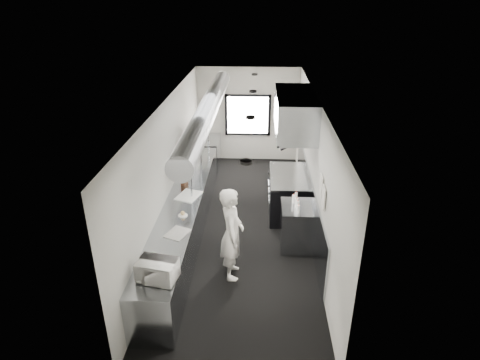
# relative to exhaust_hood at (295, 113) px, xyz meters

# --- Properties ---
(floor) EXTENTS (3.00, 8.00, 0.01)m
(floor) POSITION_rel_exhaust_hood_xyz_m (-1.10, -0.70, -2.39)
(floor) COLOR black
(floor) RESTS_ON ground
(ceiling) EXTENTS (3.00, 8.00, 0.01)m
(ceiling) POSITION_rel_exhaust_hood_xyz_m (-1.10, -0.70, 0.41)
(ceiling) COLOR silver
(ceiling) RESTS_ON wall_back
(wall_back) EXTENTS (3.00, 0.02, 2.80)m
(wall_back) POSITION_rel_exhaust_hood_xyz_m (-1.10, 3.30, -0.99)
(wall_back) COLOR #BCBAB2
(wall_back) RESTS_ON floor
(wall_front) EXTENTS (3.00, 0.02, 2.80)m
(wall_front) POSITION_rel_exhaust_hood_xyz_m (-1.10, -4.70, -0.99)
(wall_front) COLOR #BCBAB2
(wall_front) RESTS_ON floor
(wall_left) EXTENTS (0.02, 8.00, 2.80)m
(wall_left) POSITION_rel_exhaust_hood_xyz_m (-2.60, -0.70, -0.99)
(wall_left) COLOR #BCBAB2
(wall_left) RESTS_ON floor
(wall_right) EXTENTS (0.02, 8.00, 2.80)m
(wall_right) POSITION_rel_exhaust_hood_xyz_m (0.40, -0.70, -0.99)
(wall_right) COLOR #BCBAB2
(wall_right) RESTS_ON floor
(wall_cladding) EXTENTS (0.03, 5.50, 1.10)m
(wall_cladding) POSITION_rel_exhaust_hood_xyz_m (0.38, -0.40, -1.84)
(wall_cladding) COLOR #99A0A7
(wall_cladding) RESTS_ON wall_right
(hvac_duct) EXTENTS (0.40, 6.40, 0.40)m
(hvac_duct) POSITION_rel_exhaust_hood_xyz_m (-1.80, -0.30, 0.16)
(hvac_duct) COLOR #94969C
(hvac_duct) RESTS_ON ceiling
(service_window) EXTENTS (1.36, 0.05, 1.25)m
(service_window) POSITION_rel_exhaust_hood_xyz_m (-1.10, 3.26, -0.99)
(service_window) COLOR white
(service_window) RESTS_ON wall_back
(exhaust_hood) EXTENTS (0.81, 2.20, 0.88)m
(exhaust_hood) POSITION_rel_exhaust_hood_xyz_m (0.00, 0.00, 0.00)
(exhaust_hood) COLOR #99A0A7
(exhaust_hood) RESTS_ON ceiling
(prep_counter) EXTENTS (0.70, 6.00, 0.90)m
(prep_counter) POSITION_rel_exhaust_hood_xyz_m (-2.25, -1.20, -1.94)
(prep_counter) COLOR #99A0A7
(prep_counter) RESTS_ON floor
(pass_shelf) EXTENTS (0.45, 3.00, 0.68)m
(pass_shelf) POSITION_rel_exhaust_hood_xyz_m (-2.29, 0.30, -0.86)
(pass_shelf) COLOR #99A0A7
(pass_shelf) RESTS_ON prep_counter
(range) EXTENTS (0.88, 1.60, 0.94)m
(range) POSITION_rel_exhaust_hood_xyz_m (-0.06, 0.00, -1.92)
(range) COLOR black
(range) RESTS_ON floor
(bottle_station) EXTENTS (0.65, 0.80, 0.90)m
(bottle_station) POSITION_rel_exhaust_hood_xyz_m (0.05, -1.40, -1.94)
(bottle_station) COLOR #99A0A7
(bottle_station) RESTS_ON floor
(far_work_table) EXTENTS (0.70, 1.20, 0.90)m
(far_work_table) POSITION_rel_exhaust_hood_xyz_m (-2.25, 2.50, -1.94)
(far_work_table) COLOR #99A0A7
(far_work_table) RESTS_ON floor
(notice_sheet_a) EXTENTS (0.02, 0.28, 0.38)m
(notice_sheet_a) POSITION_rel_exhaust_hood_xyz_m (0.37, -1.90, -0.79)
(notice_sheet_a) COLOR silver
(notice_sheet_a) RESTS_ON wall_right
(notice_sheet_b) EXTENTS (0.02, 0.28, 0.38)m
(notice_sheet_b) POSITION_rel_exhaust_hood_xyz_m (0.37, -2.25, -0.84)
(notice_sheet_b) COLOR silver
(notice_sheet_b) RESTS_ON wall_right
(line_cook) EXTENTS (0.46, 0.66, 1.74)m
(line_cook) POSITION_rel_exhaust_hood_xyz_m (-1.18, -2.40, -1.52)
(line_cook) COLOR white
(line_cook) RESTS_ON floor
(microwave) EXTENTS (0.59, 0.49, 0.31)m
(microwave) POSITION_rel_exhaust_hood_xyz_m (-2.17, -3.73, -1.33)
(microwave) COLOR white
(microwave) RESTS_ON prep_counter
(deli_tub_a) EXTENTS (0.14, 0.14, 0.10)m
(deli_tub_a) POSITION_rel_exhaust_hood_xyz_m (-2.38, -3.38, -1.44)
(deli_tub_a) COLOR beige
(deli_tub_a) RESTS_ON prep_counter
(deli_tub_b) EXTENTS (0.16, 0.16, 0.10)m
(deli_tub_b) POSITION_rel_exhaust_hood_xyz_m (-2.37, -3.25, -1.44)
(deli_tub_b) COLOR beige
(deli_tub_b) RESTS_ON prep_counter
(newspaper) EXTENTS (0.47, 0.52, 0.01)m
(newspaper) POSITION_rel_exhaust_hood_xyz_m (-2.13, -2.49, -1.49)
(newspaper) COLOR silver
(newspaper) RESTS_ON prep_counter
(small_plate) EXTENTS (0.20, 0.20, 0.01)m
(small_plate) POSITION_rel_exhaust_hood_xyz_m (-2.14, -1.87, -1.48)
(small_plate) COLOR white
(small_plate) RESTS_ON prep_counter
(pastry) EXTENTS (0.08, 0.08, 0.08)m
(pastry) POSITION_rel_exhaust_hood_xyz_m (-2.14, -1.87, -1.43)
(pastry) COLOR tan
(pastry) RESTS_ON small_plate
(cutting_board) EXTENTS (0.55, 0.64, 0.02)m
(cutting_board) POSITION_rel_exhaust_hood_xyz_m (-2.17, -1.06, -1.48)
(cutting_board) COLOR white
(cutting_board) RESTS_ON prep_counter
(knife_block) EXTENTS (0.13, 0.22, 0.22)m
(knife_block) POSITION_rel_exhaust_hood_xyz_m (-2.35, -0.50, -1.38)
(knife_block) COLOR #52321D
(knife_block) RESTS_ON prep_counter
(plate_stack_a) EXTENTS (0.27, 0.27, 0.26)m
(plate_stack_a) POSITION_rel_exhaust_hood_xyz_m (-2.29, -0.57, -0.69)
(plate_stack_a) COLOR white
(plate_stack_a) RESTS_ON pass_shelf
(plate_stack_b) EXTENTS (0.30, 0.30, 0.33)m
(plate_stack_b) POSITION_rel_exhaust_hood_xyz_m (-2.28, 0.06, -0.65)
(plate_stack_b) COLOR white
(plate_stack_b) RESTS_ON pass_shelf
(plate_stack_c) EXTENTS (0.29, 0.29, 0.36)m
(plate_stack_c) POSITION_rel_exhaust_hood_xyz_m (-2.27, 0.50, -0.64)
(plate_stack_c) COLOR white
(plate_stack_c) RESTS_ON pass_shelf
(plate_stack_d) EXTENTS (0.26, 0.26, 0.34)m
(plate_stack_d) POSITION_rel_exhaust_hood_xyz_m (-2.30, 0.98, -0.65)
(plate_stack_d) COLOR white
(plate_stack_d) RESTS_ON pass_shelf
(squeeze_bottle_a) EXTENTS (0.06, 0.06, 0.17)m
(squeeze_bottle_a) POSITION_rel_exhaust_hood_xyz_m (0.03, -1.67, -1.41)
(squeeze_bottle_a) COLOR white
(squeeze_bottle_a) RESTS_ON bottle_station
(squeeze_bottle_b) EXTENTS (0.07, 0.07, 0.18)m
(squeeze_bottle_b) POSITION_rel_exhaust_hood_xyz_m (0.03, -1.51, -1.40)
(squeeze_bottle_b) COLOR white
(squeeze_bottle_b) RESTS_ON bottle_station
(squeeze_bottle_c) EXTENTS (0.08, 0.08, 0.19)m
(squeeze_bottle_c) POSITION_rel_exhaust_hood_xyz_m (0.01, -1.43, -1.39)
(squeeze_bottle_c) COLOR white
(squeeze_bottle_c) RESTS_ON bottle_station
(squeeze_bottle_d) EXTENTS (0.08, 0.08, 0.18)m
(squeeze_bottle_d) POSITION_rel_exhaust_hood_xyz_m (-0.03, -1.26, -1.40)
(squeeze_bottle_d) COLOR white
(squeeze_bottle_d) RESTS_ON bottle_station
(squeeze_bottle_e) EXTENTS (0.06, 0.06, 0.16)m
(squeeze_bottle_e) POSITION_rel_exhaust_hood_xyz_m (0.03, -1.11, -1.41)
(squeeze_bottle_e) COLOR white
(squeeze_bottle_e) RESTS_ON bottle_station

